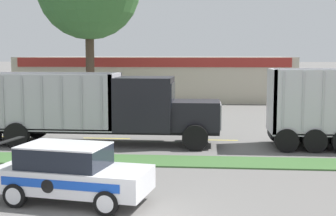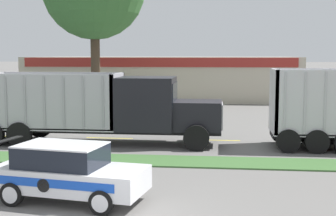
% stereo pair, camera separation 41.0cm
% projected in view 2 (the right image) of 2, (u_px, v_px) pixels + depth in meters
% --- Properties ---
extents(grass_verge, '(120.00, 1.94, 0.06)m').
position_uv_depth(grass_verge, '(160.00, 161.00, 18.51)').
color(grass_verge, '#3D6633').
rests_on(grass_verge, ground_plane).
extents(centre_line_3, '(2.40, 0.14, 0.01)m').
position_uv_depth(centre_line_3, '(8.00, 136.00, 24.36)').
color(centre_line_3, yellow).
rests_on(centre_line_3, ground_plane).
extents(centre_line_4, '(2.40, 0.14, 0.01)m').
position_uv_depth(centre_line_4, '(109.00, 138.00, 23.77)').
color(centre_line_4, yellow).
rests_on(centre_line_4, ground_plane).
extents(centre_line_5, '(2.40, 0.14, 0.01)m').
position_uv_depth(centre_line_5, '(216.00, 140.00, 23.18)').
color(centre_line_5, yellow).
rests_on(centre_line_5, ground_plane).
extents(centre_line_6, '(2.40, 0.14, 0.01)m').
position_uv_depth(centre_line_6, '(328.00, 142.00, 22.59)').
color(centre_line_6, yellow).
rests_on(centre_line_6, ground_plane).
extents(dump_truck_mid, '(11.21, 2.84, 3.35)m').
position_uv_depth(dump_truck_mid, '(124.00, 109.00, 22.05)').
color(dump_truck_mid, black).
rests_on(dump_truck_mid, ground_plane).
extents(rally_car, '(4.60, 2.51, 1.69)m').
position_uv_depth(rally_car, '(67.00, 172.00, 13.44)').
color(rally_car, white).
rests_on(rally_car, ground_plane).
extents(store_building_backdrop, '(25.22, 12.10, 4.04)m').
position_uv_depth(store_building_backdrop, '(165.00, 77.00, 46.68)').
color(store_building_backdrop, '#BCB29E').
rests_on(store_building_backdrop, ground_plane).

